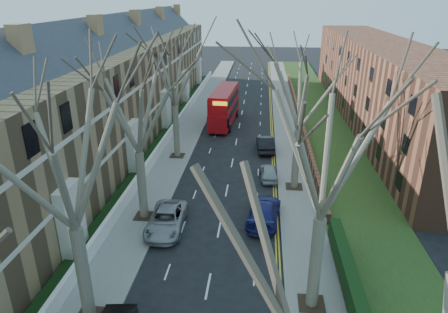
# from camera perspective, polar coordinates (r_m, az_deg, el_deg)

# --- Properties ---
(pavement_left) EXTENTS (3.00, 102.00, 0.12)m
(pavement_left) POSITION_cam_1_polar(r_m,az_deg,el_deg) (51.24, -4.51, 4.69)
(pavement_left) COLOR slate
(pavement_left) RESTS_ON ground
(pavement_right) EXTENTS (3.00, 102.00, 0.12)m
(pavement_right) POSITION_cam_1_polar(r_m,az_deg,el_deg) (50.61, 9.04, 4.25)
(pavement_right) COLOR slate
(pavement_right) RESTS_ON ground
(terrace_left) EXTENTS (9.70, 78.00, 13.60)m
(terrace_left) POSITION_cam_1_polar(r_m,az_deg,el_deg) (44.40, -16.39, 8.43)
(terrace_left) COLOR olive
(terrace_left) RESTS_ON ground
(flats_right) EXTENTS (13.97, 54.00, 10.00)m
(flats_right) POSITION_cam_1_polar(r_m,az_deg,el_deg) (55.16, 21.27, 9.81)
(flats_right) COLOR brown
(flats_right) RESTS_ON ground
(front_wall_left) EXTENTS (0.30, 78.00, 1.00)m
(front_wall_left) POSITION_cam_1_polar(r_m,az_deg,el_deg) (43.98, -8.41, 2.28)
(front_wall_left) COLOR white
(front_wall_left) RESTS_ON ground
(grass_verge_right) EXTENTS (6.00, 102.00, 0.06)m
(grass_verge_right) POSITION_cam_1_polar(r_m,az_deg,el_deg) (51.08, 14.10, 4.12)
(grass_verge_right) COLOR #233C15
(grass_verge_right) RESTS_ON ground
(tree_left_mid) EXTENTS (10.50, 10.50, 14.71)m
(tree_left_mid) POSITION_cam_1_polar(r_m,az_deg,el_deg) (18.23, -22.14, 1.62)
(tree_left_mid) COLOR brown
(tree_left_mid) RESTS_ON ground
(tree_left_far) EXTENTS (10.15, 10.15, 14.22)m
(tree_left_far) POSITION_cam_1_polar(r_m,az_deg,el_deg) (27.17, -12.71, 8.46)
(tree_left_far) COLOR brown
(tree_left_far) RESTS_ON ground
(tree_left_dist) EXTENTS (10.50, 10.50, 14.71)m
(tree_left_dist) POSITION_cam_1_polar(r_m,az_deg,el_deg) (38.48, -7.32, 13.25)
(tree_left_dist) COLOR brown
(tree_left_dist) RESTS_ON ground
(tree_right_mid) EXTENTS (10.50, 10.50, 14.71)m
(tree_right_mid) POSITION_cam_1_polar(r_m,az_deg,el_deg) (18.34, 14.76, 2.68)
(tree_right_mid) COLOR brown
(tree_right_mid) RESTS_ON ground
(tree_right_far) EXTENTS (10.15, 10.15, 14.22)m
(tree_right_far) POSITION_cam_1_polar(r_m,az_deg,el_deg) (31.86, 11.06, 10.58)
(tree_right_far) COLOR brown
(tree_right_far) RESTS_ON ground
(double_decker_bus) EXTENTS (3.17, 10.50, 4.36)m
(double_decker_bus) POSITION_cam_1_polar(r_m,az_deg,el_deg) (50.75, 0.04, 7.03)
(double_decker_bus) COLOR #A30B10
(double_decker_bus) RESTS_ON ground
(car_left_far) EXTENTS (2.54, 5.30, 1.46)m
(car_left_far) POSITION_cam_1_polar(r_m,az_deg,el_deg) (28.67, -8.23, -8.95)
(car_left_far) COLOR gray
(car_left_far) RESTS_ON ground
(car_right_near) EXTENTS (2.74, 5.55, 1.55)m
(car_right_near) POSITION_cam_1_polar(r_m,az_deg,el_deg) (29.45, 5.73, -7.80)
(car_right_near) COLOR navy
(car_right_near) RESTS_ON ground
(car_right_mid) EXTENTS (1.71, 3.82, 1.28)m
(car_right_mid) POSITION_cam_1_polar(r_m,az_deg,el_deg) (35.97, 6.41, -2.24)
(car_right_mid) COLOR #9B9EA3
(car_right_mid) RESTS_ON ground
(car_right_far) EXTENTS (2.02, 4.81, 1.54)m
(car_right_far) POSITION_cam_1_polar(r_m,az_deg,el_deg) (42.39, 5.90, 1.85)
(car_right_far) COLOR black
(car_right_far) RESTS_ON ground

